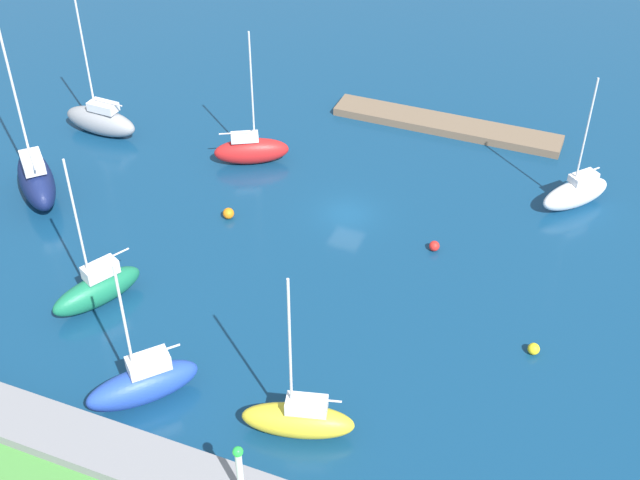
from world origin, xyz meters
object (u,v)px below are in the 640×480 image
sailboat_gray_far_north (101,120)px  mooring_buoy_red (434,246)px  sailboat_red_mid_basin (251,150)px  mooring_buoy_orange (228,213)px  pier_dock (446,125)px  sailboat_yellow_lone_north (298,419)px  sailboat_blue_west_end (143,383)px  mooring_buoy_yellow (534,349)px  sailboat_green_near_pier (97,288)px  harbor_beacon (239,468)px  sailboat_white_off_beacon (576,193)px  sailboat_navy_far_south (36,178)px

sailboat_gray_far_north → mooring_buoy_red: 32.90m
sailboat_red_mid_basin → mooring_buoy_orange: (-1.81, 7.99, -0.81)m
pier_dock → mooring_buoy_red: 18.12m
sailboat_gray_far_north → sailboat_yellow_lone_north: size_ratio=1.10×
sailboat_blue_west_end → mooring_buoy_orange: size_ratio=11.96×
pier_dock → mooring_buoy_yellow: (-12.72, 25.67, 0.03)m
pier_dock → mooring_buoy_yellow: 28.65m
sailboat_green_near_pier → mooring_buoy_red: bearing=152.6°
pier_dock → sailboat_blue_west_end: 39.20m
mooring_buoy_yellow → sailboat_red_mid_basin: bearing=-27.5°
harbor_beacon → mooring_buoy_red: size_ratio=4.75×
harbor_beacon → sailboat_blue_west_end: 10.47m
sailboat_red_mid_basin → sailboat_blue_west_end: bearing=-106.8°
mooring_buoy_red → mooring_buoy_orange: bearing=7.4°
sailboat_red_mid_basin → mooring_buoy_red: size_ratio=15.20×
sailboat_white_off_beacon → mooring_buoy_yellow: size_ratio=14.42×
sailboat_gray_far_north → sailboat_blue_west_end: size_ratio=1.21×
sailboat_yellow_lone_north → sailboat_blue_west_end: (9.66, 1.07, 0.16)m
sailboat_gray_far_north → sailboat_red_mid_basin: bearing=-174.6°
pier_dock → mooring_buoy_orange: (12.15, 19.77, 0.08)m
sailboat_green_near_pier → sailboat_blue_west_end: sailboat_green_near_pier is taller
sailboat_navy_far_south → mooring_buoy_red: 31.99m
sailboat_navy_far_south → sailboat_red_mid_basin: bearing=-97.4°
mooring_buoy_orange → mooring_buoy_yellow: bearing=166.7°
sailboat_navy_far_south → mooring_buoy_orange: size_ratio=17.39×
sailboat_blue_west_end → mooring_buoy_orange: (3.71, -18.50, -0.89)m
sailboat_red_mid_basin → mooring_buoy_yellow: sailboat_red_mid_basin is taller
sailboat_yellow_lone_north → harbor_beacon: bearing=68.5°
sailboat_green_near_pier → sailboat_gray_far_north: bearing=-120.1°
pier_dock → mooring_buoy_orange: mooring_buoy_orange is taller
sailboat_green_near_pier → mooring_buoy_orange: size_ratio=13.31×
pier_dock → sailboat_gray_far_north: sailboat_gray_far_north is taller
sailboat_red_mid_basin → mooring_buoy_red: bearing=-47.0°
sailboat_yellow_lone_north → sailboat_red_mid_basin: bearing=-74.0°
sailboat_red_mid_basin → mooring_buoy_orange: sailboat_red_mid_basin is taller
sailboat_yellow_lone_north → sailboat_navy_far_south: bearing=-41.3°
sailboat_navy_far_south → mooring_buoy_red: (-31.55, -5.14, -1.38)m
harbor_beacon → mooring_buoy_red: (-3.36, -25.46, -3.25)m
harbor_beacon → sailboat_white_off_beacon: bearing=-109.0°
sailboat_yellow_lone_north → sailboat_blue_west_end: size_ratio=1.10×
harbor_beacon → sailboat_blue_west_end: (8.96, -4.89, -2.30)m
pier_dock → mooring_buoy_orange: size_ratio=23.45×
sailboat_gray_far_north → sailboat_yellow_lone_north: (-29.79, 24.78, -0.21)m
pier_dock → sailboat_white_off_beacon: bearing=147.7°
sailboat_navy_far_south → mooring_buoy_yellow: size_ratio=19.71×
sailboat_green_near_pier → mooring_buoy_red: (-19.82, -14.22, -0.89)m
harbor_beacon → mooring_buoy_orange: harbor_beacon is taller
mooring_buoy_yellow → mooring_buoy_orange: (24.88, -5.90, 0.05)m
sailboat_green_near_pier → sailboat_yellow_lone_north: bearing=99.8°
mooring_buoy_yellow → sailboat_blue_west_end: bearing=30.8°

